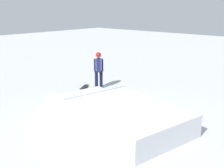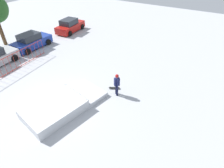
# 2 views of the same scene
# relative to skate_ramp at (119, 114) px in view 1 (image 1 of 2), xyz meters

# --- Properties ---
(ground_plane) EXTENTS (60.00, 60.00, 0.00)m
(ground_plane) POSITION_rel_skate_ramp_xyz_m (0.11, 0.43, -0.32)
(ground_plane) COLOR #B7BABF
(skate_ramp) EXTENTS (5.81, 3.62, 0.74)m
(skate_ramp) POSITION_rel_skate_ramp_xyz_m (0.00, 0.00, 0.00)
(skate_ramp) COLOR silver
(skate_ramp) RESTS_ON ground
(skater) EXTENTS (0.42, 0.42, 1.73)m
(skater) POSITION_rel_skate_ramp_xyz_m (3.24, -2.36, 0.69)
(skater) COLOR black
(skater) RESTS_ON ground
(skateboard) EXTENTS (0.56, 0.80, 0.09)m
(skateboard) POSITION_rel_skate_ramp_xyz_m (3.73, -1.87, -0.24)
(skateboard) COLOR black
(skateboard) RESTS_ON ground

